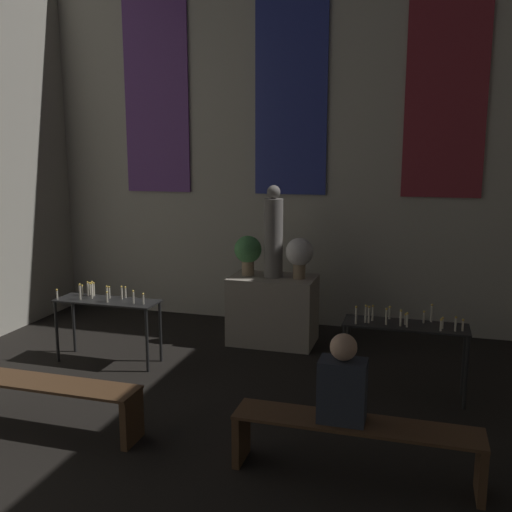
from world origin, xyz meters
TOP-DOWN VIEW (x-y plane):
  - wall_back at (0.00, 10.21)m, footprint 7.54×0.16m
  - altar at (0.00, 9.20)m, footprint 1.11×0.69m
  - statue at (0.00, 9.20)m, footprint 0.25×0.25m
  - flower_vase_left at (-0.34, 9.20)m, footprint 0.36×0.36m
  - flower_vase_right at (0.34, 9.20)m, footprint 0.36×0.36m
  - candle_rack_left at (-1.73, 7.97)m, footprint 1.25×0.41m
  - candle_rack_right at (1.72, 7.97)m, footprint 1.25×0.41m
  - pew_back_left at (-1.42, 6.27)m, footprint 1.90×0.36m
  - pew_back_right at (1.42, 6.27)m, footprint 1.90×0.36m
  - person_seated at (1.31, 6.27)m, footprint 0.36×0.24m

SIDE VIEW (x-z plane):
  - pew_back_left at x=-1.42m, z-range 0.10..0.57m
  - pew_back_right at x=1.42m, z-range 0.10..0.57m
  - altar at x=0.00m, z-range 0.00..0.89m
  - candle_rack_right at x=1.72m, z-range 0.18..1.14m
  - candle_rack_left at x=-1.73m, z-range 0.18..1.15m
  - person_seated at x=1.31m, z-range 0.42..1.11m
  - flower_vase_left at x=-0.34m, z-range 0.95..1.48m
  - flower_vase_right at x=0.34m, z-range 0.95..1.48m
  - statue at x=0.00m, z-range 0.85..2.04m
  - wall_back at x=0.00m, z-range 0.03..5.98m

